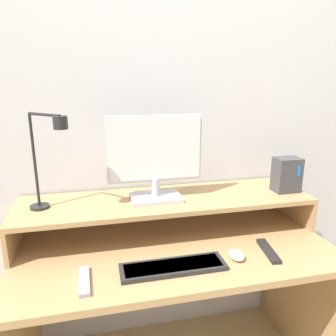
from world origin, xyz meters
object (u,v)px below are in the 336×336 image
at_px(mouse, 237,255).
at_px(remote_secondary, 268,251).
at_px(monitor, 155,157).
at_px(keyboard, 173,267).
at_px(desk_lamp, 48,153).
at_px(router_dock, 287,175).
at_px(remote_control, 84,281).

distance_m(mouse, remote_secondary, 0.15).
relative_size(monitor, keyboard, 1.06).
height_order(desk_lamp, router_dock, desk_lamp).
distance_m(monitor, router_dock, 0.67).
height_order(remote_control, remote_secondary, same).
distance_m(keyboard, remote_control, 0.34).
bearing_deg(remote_control, keyboard, 2.19).
bearing_deg(remote_secondary, desk_lamp, 164.47).
xyz_separation_m(monitor, keyboard, (0.00, -0.33, -0.36)).
bearing_deg(mouse, remote_secondary, 6.07).
bearing_deg(router_dock, remote_secondary, -130.79).
xyz_separation_m(router_dock, remote_control, (-0.99, -0.30, -0.25)).
xyz_separation_m(monitor, desk_lamp, (-0.45, -0.05, 0.06)).
bearing_deg(mouse, router_dock, 36.21).
distance_m(mouse, remote_control, 0.61).
xyz_separation_m(desk_lamp, remote_secondary, (0.88, -0.24, -0.42)).
height_order(router_dock, keyboard, router_dock).
bearing_deg(keyboard, monitor, 90.68).
relative_size(desk_lamp, mouse, 5.01).
relative_size(keyboard, remote_secondary, 2.14).
height_order(monitor, desk_lamp, desk_lamp).
relative_size(desk_lamp, keyboard, 1.01).
distance_m(desk_lamp, keyboard, 0.67).
bearing_deg(keyboard, mouse, 2.81).
bearing_deg(remote_secondary, remote_control, -176.81).
xyz_separation_m(keyboard, remote_secondary, (0.42, 0.03, -0.00)).
relative_size(monitor, remote_secondary, 2.27).
bearing_deg(remote_control, desk_lamp, 112.00).
distance_m(router_dock, keyboard, 0.75).
bearing_deg(router_dock, remote_control, -162.89).
height_order(router_dock, mouse, router_dock).
relative_size(mouse, remote_secondary, 0.43).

